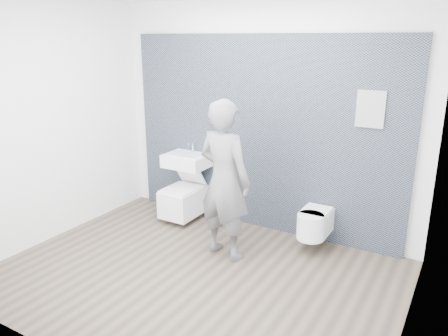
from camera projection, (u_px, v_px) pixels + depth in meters
The scene contains 8 objects.
ground at pixel (195, 275), 4.50m from camera, with size 4.00×4.00×0.00m, color brown.
room_shell at pixel (191, 107), 4.00m from camera, with size 4.00×4.00×4.00m.
tile_wall at pixel (258, 225), 5.72m from camera, with size 3.60×0.06×2.40m, color black.
washbasin at pixel (187, 160), 5.74m from camera, with size 0.56×0.42×0.42m.
toilet_square at pixel (184, 200), 5.82m from camera, with size 0.42×0.61×0.75m.
toilet_rounded at pixel (314, 223), 4.96m from camera, with size 0.32×0.54×0.29m.
info_placard at pixel (357, 249), 5.05m from camera, with size 0.29×0.03×0.39m, color silver.
visitor at pixel (224, 180), 4.69m from camera, with size 0.64×0.42×1.76m, color slate.
Camera 1 is at (2.28, -3.29, 2.35)m, focal length 35.00 mm.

